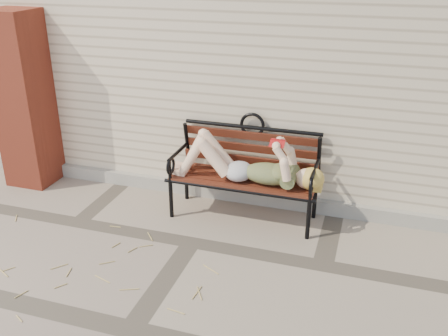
% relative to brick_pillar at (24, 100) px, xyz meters
% --- Properties ---
extents(ground, '(80.00, 80.00, 0.00)m').
position_rel_brick_pillar_xyz_m(ground, '(2.30, -0.75, -1.00)').
color(ground, gray).
rests_on(ground, ground).
extents(house_wall, '(8.00, 4.00, 3.00)m').
position_rel_brick_pillar_xyz_m(house_wall, '(2.30, 2.25, 0.50)').
color(house_wall, beige).
rests_on(house_wall, ground).
extents(foundation_strip, '(8.00, 0.10, 0.15)m').
position_rel_brick_pillar_xyz_m(foundation_strip, '(2.30, 0.22, -0.93)').
color(foundation_strip, gray).
rests_on(foundation_strip, ground).
extents(brick_pillar, '(0.50, 0.50, 2.00)m').
position_rel_brick_pillar_xyz_m(brick_pillar, '(0.00, 0.00, 0.00)').
color(brick_pillar, '#A83B26').
rests_on(brick_pillar, ground).
extents(garden_bench, '(1.62, 0.64, 1.05)m').
position_rel_brick_pillar_xyz_m(garden_bench, '(2.63, -0.02, -0.41)').
color(garden_bench, black).
rests_on(garden_bench, ground).
extents(reading_woman, '(1.52, 0.35, 0.48)m').
position_rel_brick_pillar_xyz_m(reading_woman, '(2.64, -0.15, -0.38)').
color(reading_woman, '#0A3047').
rests_on(reading_woman, ground).
extents(straw_scatter, '(2.82, 1.74, 0.01)m').
position_rel_brick_pillar_xyz_m(straw_scatter, '(1.28, -1.53, -0.99)').
color(straw_scatter, tan).
rests_on(straw_scatter, ground).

